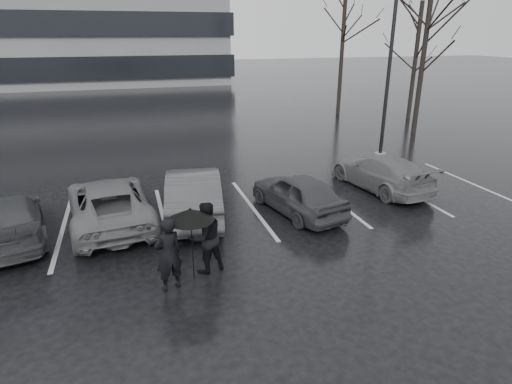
{
  "coord_description": "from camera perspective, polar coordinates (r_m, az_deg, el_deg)",
  "views": [
    {
      "loc": [
        -2.93,
        -9.55,
        5.22
      ],
      "look_at": [
        0.26,
        1.0,
        1.1
      ],
      "focal_mm": 30.0,
      "sensor_mm": 36.0,
      "label": 1
    }
  ],
  "objects": [
    {
      "name": "tree_ne",
      "position": [
        29.35,
        20.44,
        15.92
      ],
      "size": [
        0.26,
        0.26,
        7.0
      ],
      "primitive_type": "cylinder",
      "color": "black",
      "rests_on": "ground"
    },
    {
      "name": "pedestrian_left",
      "position": [
        9.29,
        -11.6,
        -8.17
      ],
      "size": [
        0.7,
        0.57,
        1.66
      ],
      "primitive_type": "imported",
      "rotation": [
        0.0,
        0.0,
        3.47
      ],
      "color": "black",
      "rests_on": "ground"
    },
    {
      "name": "stall_stripes",
      "position": [
        13.3,
        -6.27,
        -2.73
      ],
      "size": [
        19.72,
        5.0,
        0.0
      ],
      "color": "#B6B6B9",
      "rests_on": "ground"
    },
    {
      "name": "ground",
      "position": [
        11.27,
        0.2,
        -7.09
      ],
      "size": [
        160.0,
        160.0,
        0.0
      ],
      "primitive_type": "plane",
      "color": "black",
      "rests_on": "ground"
    },
    {
      "name": "pedestrian_right",
      "position": [
        9.84,
        -6.71,
        -6.03
      ],
      "size": [
        0.98,
        0.86,
        1.7
      ],
      "primitive_type": "imported",
      "rotation": [
        0.0,
        0.0,
        3.45
      ],
      "color": "black",
      "rests_on": "ground"
    },
    {
      "name": "car_west_a",
      "position": [
        12.95,
        -8.3,
        -0.04
      ],
      "size": [
        2.16,
        4.58,
        1.45
      ],
      "primitive_type": "imported",
      "rotation": [
        0.0,
        0.0,
        3.0
      ],
      "color": "#2B2B2E",
      "rests_on": "ground"
    },
    {
      "name": "tree_north",
      "position": [
        30.0,
        11.41,
        18.27
      ],
      "size": [
        0.26,
        0.26,
        8.5
      ],
      "primitive_type": "cylinder",
      "color": "black",
      "rests_on": "ground"
    },
    {
      "name": "tree_east",
      "position": [
        24.63,
        21.4,
        16.33
      ],
      "size": [
        0.26,
        0.26,
        8.0
      ],
      "primitive_type": "cylinder",
      "color": "black",
      "rests_on": "ground"
    },
    {
      "name": "car_west_c",
      "position": [
        13.08,
        -30.11,
        -3.13
      ],
      "size": [
        2.5,
        4.37,
        1.19
      ],
      "primitive_type": "imported",
      "rotation": [
        0.0,
        0.0,
        3.36
      ],
      "color": "black",
      "rests_on": "ground"
    },
    {
      "name": "car_main",
      "position": [
        13.08,
        5.61,
        -0.2
      ],
      "size": [
        2.24,
        3.87,
        1.24
      ],
      "primitive_type": "imported",
      "rotation": [
        0.0,
        0.0,
        3.37
      ],
      "color": "black",
      "rests_on": "ground"
    },
    {
      "name": "lamp_post",
      "position": [
        19.31,
        17.41,
        16.2
      ],
      "size": [
        0.49,
        0.49,
        8.89
      ],
      "rotation": [
        0.0,
        0.0,
        -0.41
      ],
      "color": "gray",
      "rests_on": "ground"
    },
    {
      "name": "car_west_b",
      "position": [
        12.94,
        -18.97,
        -1.36
      ],
      "size": [
        2.66,
        4.87,
        1.3
      ],
      "primitive_type": "imported",
      "rotation": [
        0.0,
        0.0,
        3.25
      ],
      "color": "#4C4C4F",
      "rests_on": "ground"
    },
    {
      "name": "car_east",
      "position": [
        15.69,
        16.33,
        2.56
      ],
      "size": [
        2.26,
        4.38,
        1.21
      ],
      "primitive_type": "imported",
      "rotation": [
        0.0,
        0.0,
        3.28
      ],
      "color": "#4C4C4F",
      "rests_on": "ground"
    },
    {
      "name": "umbrella",
      "position": [
        9.24,
        -8.74,
        -3.0
      ],
      "size": [
        1.02,
        1.02,
        1.73
      ],
      "color": "black",
      "rests_on": "ground"
    }
  ]
}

